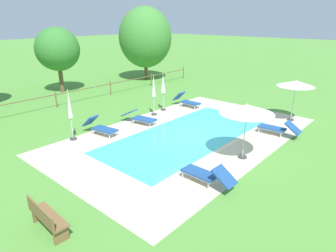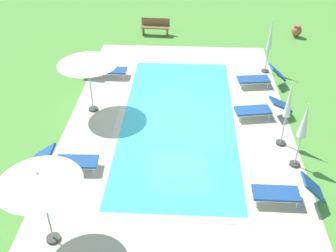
{
  "view_description": "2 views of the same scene",
  "coord_description": "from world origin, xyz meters",
  "px_view_note": "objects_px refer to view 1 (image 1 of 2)",
  "views": [
    {
      "loc": [
        -10.92,
        -8.27,
        5.44
      ],
      "look_at": [
        -0.91,
        0.5,
        0.6
      ],
      "focal_mm": 31.68,
      "sensor_mm": 36.0,
      "label": 1
    },
    {
      "loc": [
        12.2,
        0.26,
        8.25
      ],
      "look_at": [
        1.63,
        -0.3,
        0.86
      ],
      "focal_mm": 42.78,
      "sensor_mm": 36.0,
      "label": 2
    }
  ],
  "objects_px": {
    "sun_lounger_north_near_steps": "(140,117)",
    "sun_lounger_north_end": "(206,174)",
    "patio_umbrella_open_foreground": "(247,109)",
    "patio_umbrella_closed_row_centre": "(163,86)",
    "sun_lounger_south_near_corner": "(187,101)",
    "tree_west_mid": "(145,37)",
    "sun_lounger_north_mid": "(278,128)",
    "patio_umbrella_open_by_bench": "(296,84)",
    "wooden_bench_lawn_side": "(46,217)",
    "patio_umbrella_closed_row_west": "(154,90)",
    "tree_centre": "(57,49)",
    "sun_lounger_north_far": "(100,127)",
    "patio_umbrella_closed_row_mid_west": "(70,109)"
  },
  "relations": [
    {
      "from": "sun_lounger_north_near_steps",
      "to": "sun_lounger_north_end",
      "type": "bearing_deg",
      "value": -114.33
    },
    {
      "from": "patio_umbrella_open_foreground",
      "to": "patio_umbrella_closed_row_centre",
      "type": "xyz_separation_m",
      "value": [
        2.87,
        7.02,
        -0.55
      ]
    },
    {
      "from": "sun_lounger_south_near_corner",
      "to": "tree_west_mid",
      "type": "height_order",
      "value": "tree_west_mid"
    },
    {
      "from": "sun_lounger_north_end",
      "to": "tree_west_mid",
      "type": "relative_size",
      "value": 0.31
    },
    {
      "from": "sun_lounger_south_near_corner",
      "to": "patio_umbrella_open_foreground",
      "type": "relative_size",
      "value": 0.83
    },
    {
      "from": "sun_lounger_north_end",
      "to": "patio_umbrella_closed_row_centre",
      "type": "relative_size",
      "value": 0.89
    },
    {
      "from": "sun_lounger_north_near_steps",
      "to": "sun_lounger_north_mid",
      "type": "xyz_separation_m",
      "value": [
        3.29,
        -6.36,
        0.01
      ]
    },
    {
      "from": "patio_umbrella_open_foreground",
      "to": "patio_umbrella_closed_row_centre",
      "type": "bearing_deg",
      "value": 67.78
    },
    {
      "from": "sun_lounger_north_end",
      "to": "patio_umbrella_open_by_bench",
      "type": "distance_m",
      "value": 9.04
    },
    {
      "from": "sun_lounger_north_end",
      "to": "wooden_bench_lawn_side",
      "type": "distance_m",
      "value": 5.21
    },
    {
      "from": "sun_lounger_north_end",
      "to": "tree_west_mid",
      "type": "xyz_separation_m",
      "value": [
        11.95,
        14.98,
        3.45
      ]
    },
    {
      "from": "sun_lounger_north_near_steps",
      "to": "patio_umbrella_closed_row_west",
      "type": "height_order",
      "value": "patio_umbrella_closed_row_west"
    },
    {
      "from": "sun_lounger_north_mid",
      "to": "tree_centre",
      "type": "xyz_separation_m",
      "value": [
        -2.1,
        16.42,
        2.89
      ]
    },
    {
      "from": "patio_umbrella_open_foreground",
      "to": "tree_west_mid",
      "type": "height_order",
      "value": "tree_west_mid"
    },
    {
      "from": "patio_umbrella_open_foreground",
      "to": "sun_lounger_north_end",
      "type": "bearing_deg",
      "value": -179.24
    },
    {
      "from": "sun_lounger_north_mid",
      "to": "patio_umbrella_closed_row_west",
      "type": "bearing_deg",
      "value": 103.67
    },
    {
      "from": "sun_lounger_north_end",
      "to": "patio_umbrella_closed_row_west",
      "type": "distance_m",
      "value": 8.24
    },
    {
      "from": "patio_umbrella_open_foreground",
      "to": "wooden_bench_lawn_side",
      "type": "bearing_deg",
      "value": 166.78
    },
    {
      "from": "sun_lounger_north_far",
      "to": "sun_lounger_south_near_corner",
      "type": "bearing_deg",
      "value": -1.61
    },
    {
      "from": "sun_lounger_north_far",
      "to": "patio_umbrella_closed_row_centre",
      "type": "relative_size",
      "value": 0.88
    },
    {
      "from": "sun_lounger_north_end",
      "to": "patio_umbrella_open_by_bench",
      "type": "xyz_separation_m",
      "value": [
        8.87,
        0.28,
        1.73
      ]
    },
    {
      "from": "patio_umbrella_closed_row_centre",
      "to": "sun_lounger_north_mid",
      "type": "bearing_deg",
      "value": -85.36
    },
    {
      "from": "patio_umbrella_closed_row_centre",
      "to": "sun_lounger_north_near_steps",
      "type": "bearing_deg",
      "value": -164.97
    },
    {
      "from": "sun_lounger_north_near_steps",
      "to": "patio_umbrella_closed_row_mid_west",
      "type": "xyz_separation_m",
      "value": [
        -3.7,
        0.73,
        1.15
      ]
    },
    {
      "from": "sun_lounger_south_near_corner",
      "to": "sun_lounger_north_far",
      "type": "bearing_deg",
      "value": 178.39
    },
    {
      "from": "sun_lounger_north_end",
      "to": "patio_umbrella_closed_row_mid_west",
      "type": "bearing_deg",
      "value": 96.76
    },
    {
      "from": "patio_umbrella_open_by_bench",
      "to": "tree_centre",
      "type": "relative_size",
      "value": 0.47
    },
    {
      "from": "patio_umbrella_open_by_bench",
      "to": "wooden_bench_lawn_side",
      "type": "relative_size",
      "value": 1.52
    },
    {
      "from": "sun_lounger_north_mid",
      "to": "sun_lounger_north_near_steps",
      "type": "bearing_deg",
      "value": 117.34
    },
    {
      "from": "patio_umbrella_closed_row_west",
      "to": "wooden_bench_lawn_side",
      "type": "bearing_deg",
      "value": -151.94
    },
    {
      "from": "sun_lounger_south_near_corner",
      "to": "patio_umbrella_closed_row_mid_west",
      "type": "distance_m",
      "value": 8.14
    },
    {
      "from": "sun_lounger_south_near_corner",
      "to": "tree_centre",
      "type": "height_order",
      "value": "tree_centre"
    },
    {
      "from": "sun_lounger_north_end",
      "to": "tree_centre",
      "type": "bearing_deg",
      "value": 76.11
    },
    {
      "from": "sun_lounger_north_near_steps",
      "to": "patio_umbrella_closed_row_west",
      "type": "bearing_deg",
      "value": 16.64
    },
    {
      "from": "sun_lounger_north_far",
      "to": "sun_lounger_north_end",
      "type": "relative_size",
      "value": 0.99
    },
    {
      "from": "wooden_bench_lawn_side",
      "to": "sun_lounger_north_far",
      "type": "bearing_deg",
      "value": 42.0
    },
    {
      "from": "patio_umbrella_open_by_bench",
      "to": "patio_umbrella_closed_row_mid_west",
      "type": "height_order",
      "value": "patio_umbrella_closed_row_mid_west"
    },
    {
      "from": "sun_lounger_south_near_corner",
      "to": "patio_umbrella_open_by_bench",
      "type": "relative_size",
      "value": 0.84
    },
    {
      "from": "sun_lounger_north_far",
      "to": "sun_lounger_north_end",
      "type": "height_order",
      "value": "sun_lounger_north_far"
    },
    {
      "from": "patio_umbrella_closed_row_west",
      "to": "wooden_bench_lawn_side",
      "type": "height_order",
      "value": "patio_umbrella_closed_row_west"
    },
    {
      "from": "patio_umbrella_closed_row_west",
      "to": "patio_umbrella_closed_row_centre",
      "type": "height_order",
      "value": "patio_umbrella_closed_row_west"
    },
    {
      "from": "sun_lounger_north_near_steps",
      "to": "patio_umbrella_closed_row_centre",
      "type": "xyz_separation_m",
      "value": [
        2.71,
        0.73,
        1.19
      ]
    },
    {
      "from": "patio_umbrella_closed_row_west",
      "to": "patio_umbrella_closed_row_mid_west",
      "type": "bearing_deg",
      "value": 177.33
    },
    {
      "from": "patio_umbrella_closed_row_mid_west",
      "to": "tree_west_mid",
      "type": "bearing_deg",
      "value": 31.78
    },
    {
      "from": "patio_umbrella_closed_row_centre",
      "to": "tree_centre",
      "type": "bearing_deg",
      "value": 99.26
    },
    {
      "from": "patio_umbrella_closed_row_mid_west",
      "to": "tree_centre",
      "type": "bearing_deg",
      "value": 62.33
    },
    {
      "from": "sun_lounger_north_near_steps",
      "to": "patio_umbrella_closed_row_west",
      "type": "relative_size",
      "value": 0.88
    },
    {
      "from": "patio_umbrella_open_foreground",
      "to": "patio_umbrella_open_by_bench",
      "type": "distance_m",
      "value": 6.17
    },
    {
      "from": "tree_west_mid",
      "to": "sun_lounger_north_near_steps",
      "type": "bearing_deg",
      "value": -136.41
    },
    {
      "from": "tree_west_mid",
      "to": "patio_umbrella_closed_row_centre",
      "type": "bearing_deg",
      "value": -128.83
    }
  ]
}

